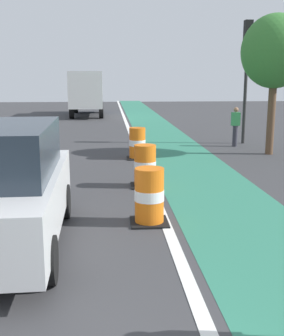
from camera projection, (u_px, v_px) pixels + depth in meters
The scene contains 10 objects.
bike_lane_strip at pixel (185, 161), 14.61m from camera, with size 2.50×80.00×0.01m, color #2D755B.
lane_divider_stripe at pixel (141, 161), 14.50m from camera, with size 0.20×80.00×0.01m, color silver.
parked_suv_nearest at pixel (3, 186), 6.95m from camera, with size 2.01×4.65×2.04m.
traffic_barrel_front at pixel (149, 197), 8.20m from camera, with size 0.73×0.73×1.09m.
traffic_barrel_mid at pixel (145, 166), 11.03m from camera, with size 0.73×0.73×1.09m.
traffic_barrel_back at pixel (137, 144), 14.86m from camera, with size 0.73×0.73×1.09m.
delivery_truck_down_block at pixel (87, 91), 31.87m from camera, with size 2.44×7.63×3.23m.
traffic_light_corner at pixel (247, 60), 17.81m from camera, with size 0.41×0.32×5.10m.
pedestrian_crossing at pixel (235, 125), 17.53m from camera, with size 0.34×0.20×1.61m.
street_tree_sidewalk at pixel (275, 52), 15.13m from camera, with size 2.40×2.40×5.00m.
Camera 1 is at (-0.15, -2.20, 2.75)m, focal length 45.70 mm.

